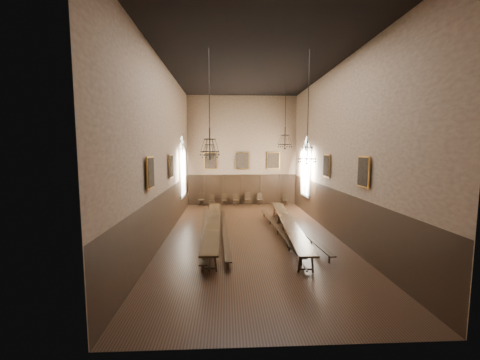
{
  "coord_description": "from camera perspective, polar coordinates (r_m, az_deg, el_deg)",
  "views": [
    {
      "loc": [
        -1.33,
        -15.43,
        4.63
      ],
      "look_at": [
        -0.53,
        1.5,
        2.86
      ],
      "focal_mm": 22.0,
      "sensor_mm": 36.0,
      "label": 1
    }
  ],
  "objects": [
    {
      "name": "floor",
      "position": [
        16.17,
        2.16,
        -10.71
      ],
      "size": [
        9.0,
        18.0,
        0.02
      ],
      "primitive_type": "cube",
      "color": "black",
      "rests_on": "ground"
    },
    {
      "name": "ceiling",
      "position": [
        16.09,
        2.3,
        21.75
      ],
      "size": [
        9.0,
        18.0,
        0.02
      ],
      "primitive_type": "cube",
      "color": "black",
      "rests_on": "ground"
    },
    {
      "name": "wall_back",
      "position": [
        24.48,
        0.4,
        5.67
      ],
      "size": [
        9.0,
        0.02,
        9.0
      ],
      "primitive_type": "cube",
      "color": "#886C53",
      "rests_on": "ground"
    },
    {
      "name": "wall_front",
      "position": [
        6.56,
        9.03,
        4.74
      ],
      "size": [
        9.0,
        0.02,
        9.0
      ],
      "primitive_type": "cube",
      "color": "#886C53",
      "rests_on": "ground"
    },
    {
      "name": "wall_left",
      "position": [
        15.76,
        -14.42,
        5.31
      ],
      "size": [
        0.02,
        18.0,
        9.0
      ],
      "primitive_type": "cube",
      "color": "#886C53",
      "rests_on": "ground"
    },
    {
      "name": "wall_right",
      "position": [
        16.5,
        18.1,
        5.22
      ],
      "size": [
        0.02,
        18.0,
        9.0
      ],
      "primitive_type": "cube",
      "color": "#886C53",
      "rests_on": "ground"
    },
    {
      "name": "wainscot_panelling",
      "position": [
        15.85,
        2.18,
        -6.35
      ],
      "size": [
        9.0,
        18.0,
        2.5
      ],
      "primitive_type": null,
      "color": "black",
      "rests_on": "floor"
    },
    {
      "name": "table_left",
      "position": [
        16.02,
        -5.24,
        -9.36
      ],
      "size": [
        0.85,
        10.33,
        0.81
      ],
      "rotation": [
        0.0,
        0.0,
        0.01
      ],
      "color": "black",
      "rests_on": "floor"
    },
    {
      "name": "table_right",
      "position": [
        16.22,
        9.22,
        -9.18
      ],
      "size": [
        1.41,
        10.62,
        0.83
      ],
      "rotation": [
        0.0,
        0.0,
        -0.06
      ],
      "color": "black",
      "rests_on": "floor"
    },
    {
      "name": "bench_left_outer",
      "position": [
        16.18,
        -6.89,
        -9.59
      ],
      "size": [
        0.96,
        10.53,
        0.47
      ],
      "rotation": [
        0.0,
        0.0,
        0.06
      ],
      "color": "black",
      "rests_on": "floor"
    },
    {
      "name": "bench_left_inner",
      "position": [
        15.88,
        -2.99,
        -10.01
      ],
      "size": [
        0.62,
        9.2,
        0.41
      ],
      "rotation": [
        0.0,
        0.0,
        0.04
      ],
      "color": "black",
      "rests_on": "floor"
    },
    {
      "name": "bench_right_inner",
      "position": [
        16.36,
        7.32,
        -9.56
      ],
      "size": [
        0.7,
        9.29,
        0.42
      ],
      "rotation": [
        0.0,
        0.0,
        0.05
      ],
      "color": "black",
      "rests_on": "floor"
    },
    {
      "name": "bench_right_outer",
      "position": [
        16.68,
        11.09,
        -9.32
      ],
      "size": [
        0.9,
        9.19,
        0.41
      ],
      "rotation": [
        0.0,
        0.0,
        0.07
      ],
      "color": "black",
      "rests_on": "floor"
    },
    {
      "name": "chair_0",
      "position": [
        24.46,
        -7.51,
        -4.25
      ],
      "size": [
        0.46,
        0.46,
        1.04
      ],
      "rotation": [
        0.0,
        0.0,
        0.0
      ],
      "color": "black",
      "rests_on": "floor"
    },
    {
      "name": "chair_1",
      "position": [
        24.38,
        -5.49,
        -4.38
      ],
      "size": [
        0.44,
        0.44,
        0.87
      ],
      "rotation": [
        0.0,
        0.0,
        -0.14
      ],
      "color": "black",
      "rests_on": "floor"
    },
    {
      "name": "chair_2",
      "position": [
        24.42,
        -3.05,
        -4.3
      ],
      "size": [
        0.46,
        0.46,
        0.93
      ],
      "rotation": [
        0.0,
        0.0,
        0.13
      ],
      "color": "black",
      "rests_on": "floor"
    },
    {
      "name": "chair_3",
      "position": [
        24.33,
        -0.81,
        -4.32
      ],
      "size": [
        0.45,
        0.45,
        0.93
      ],
      "rotation": [
        0.0,
        0.0,
        0.1
      ],
      "color": "black",
      "rests_on": "floor"
    },
    {
      "name": "chair_4",
      "position": [
        24.49,
        1.52,
        -4.18
      ],
      "size": [
        0.54,
        0.54,
        1.04
      ],
      "rotation": [
        0.0,
        0.0,
        0.19
      ],
      "color": "black",
      "rests_on": "floor"
    },
    {
      "name": "chair_5",
      "position": [
        24.58,
        3.97,
        -4.18
      ],
      "size": [
        0.56,
        0.56,
        1.01
      ],
      "rotation": [
        0.0,
        0.0,
        0.3
      ],
      "color": "black",
      "rests_on": "floor"
    },
    {
      "name": "chair_7",
      "position": [
        24.81,
        8.77,
        -4.23
      ],
      "size": [
        0.42,
        0.42,
        0.88
      ],
      "rotation": [
        0.0,
        0.0,
        -0.08
      ],
      "color": "black",
      "rests_on": "floor"
    },
    {
      "name": "chandelier_back_left",
      "position": [
        17.59,
        -5.9,
        5.84
      ],
      "size": [
        0.92,
        0.92,
        4.86
      ],
      "color": "black",
      "rests_on": "ceiling"
    },
    {
      "name": "chandelier_back_right",
      "position": [
        18.16,
        8.73,
        7.69
      ],
      "size": [
        0.87,
        0.87,
        4.23
      ],
      "color": "black",
      "rests_on": "ceiling"
    },
    {
      "name": "chandelier_front_left",
      "position": [
        13.26,
        -5.88,
        6.79
      ],
      "size": [
        0.86,
        0.86,
        4.63
      ],
      "color": "black",
      "rests_on": "ceiling"
    },
    {
      "name": "chandelier_front_right",
      "position": [
        13.7,
        12.9,
        5.44
      ],
      "size": [
        0.82,
        0.82,
        4.95
      ],
      "color": "black",
      "rests_on": "ceiling"
    },
    {
      "name": "portrait_back_0",
      "position": [
        24.36,
        -5.71,
        3.76
      ],
      "size": [
        1.1,
        0.12,
        1.4
      ],
      "color": "#BC7D2D",
      "rests_on": "wall_back"
    },
    {
      "name": "portrait_back_1",
      "position": [
        24.37,
        0.42,
        3.78
      ],
      "size": [
        1.1,
        0.12,
        1.4
      ],
      "color": "#BC7D2D",
      "rests_on": "wall_back"
    },
    {
      "name": "portrait_back_2",
      "position": [
        24.64,
        6.48,
        3.77
      ],
      "size": [
        1.1,
        0.12,
        1.4
      ],
      "color": "#BC7D2D",
      "rests_on": "wall_back"
    },
    {
      "name": "portrait_left_0",
      "position": [
        16.74,
        -13.22,
        2.62
      ],
      "size": [
        0.12,
        1.0,
        1.3
      ],
      "color": "#BC7D2D",
      "rests_on": "wall_left"
    },
    {
      "name": "portrait_left_1",
      "position": [
        12.35,
        -17.0,
        1.38
      ],
      "size": [
        0.12,
        1.0,
        1.3
      ],
      "color": "#BC7D2D",
      "rests_on": "wall_left"
    },
    {
      "name": "portrait_right_0",
      "position": [
        17.42,
        16.45,
        2.66
      ],
      "size": [
        0.12,
        1.0,
        1.3
      ],
      "color": "#BC7D2D",
      "rests_on": "wall_right"
    },
    {
      "name": "portrait_right_1",
      "position": [
        13.26,
        22.81,
        1.47
      ],
      "size": [
        0.12,
        1.0,
        1.3
      ],
      "color": "#BC7D2D",
      "rests_on": "wall_right"
    },
    {
      "name": "window_right",
      "position": [
        21.74,
        12.67,
        2.58
      ],
      "size": [
        0.2,
        2.2,
        4.6
      ],
      "primitive_type": null,
      "color": "white",
      "rests_on": "wall_right"
    },
    {
      "name": "window_left",
      "position": [
        21.2,
        -11.13,
        2.53
      ],
      "size": [
        0.2,
        2.2,
        4.6
      ],
      "primitive_type": null,
      "color": "white",
      "rests_on": "wall_left"
    }
  ]
}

